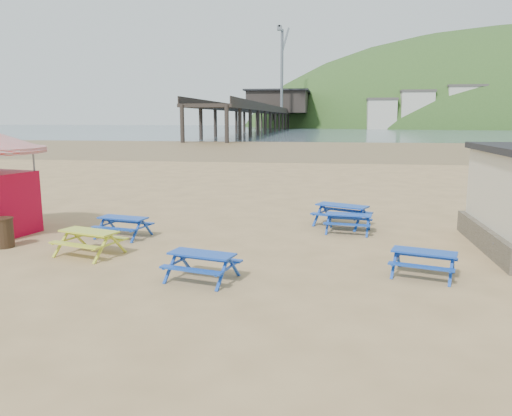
% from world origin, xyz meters
% --- Properties ---
extents(ground, '(400.00, 400.00, 0.00)m').
position_xyz_m(ground, '(0.00, 0.00, 0.00)').
color(ground, tan).
rests_on(ground, ground).
extents(wet_sand, '(400.00, 400.00, 0.00)m').
position_xyz_m(wet_sand, '(0.00, 55.00, 0.00)').
color(wet_sand, olive).
rests_on(wet_sand, ground).
extents(sea, '(400.00, 400.00, 0.00)m').
position_xyz_m(sea, '(0.00, 170.00, 0.01)').
color(sea, '#495B68').
rests_on(sea, ground).
extents(picnic_table_blue_a, '(1.86, 1.61, 0.69)m').
position_xyz_m(picnic_table_blue_a, '(-4.61, 0.86, 0.34)').
color(picnic_table_blue_a, '#123AA9').
rests_on(picnic_table_blue_a, ground).
extents(picnic_table_blue_b, '(2.34, 2.17, 0.79)m').
position_xyz_m(picnic_table_blue_b, '(2.71, 3.79, 0.39)').
color(picnic_table_blue_b, '#123AA9').
rests_on(picnic_table_blue_b, ground).
extents(picnic_table_blue_c, '(1.75, 1.49, 0.66)m').
position_xyz_m(picnic_table_blue_c, '(2.91, 2.67, 0.33)').
color(picnic_table_blue_c, '#123AA9').
rests_on(picnic_table_blue_c, ground).
extents(picnic_table_blue_d, '(1.91, 1.68, 0.69)m').
position_xyz_m(picnic_table_blue_d, '(-0.85, -3.15, 0.34)').
color(picnic_table_blue_d, '#123AA9').
rests_on(picnic_table_blue_d, ground).
extents(picnic_table_blue_e, '(1.86, 1.66, 0.65)m').
position_xyz_m(picnic_table_blue_e, '(4.62, -2.04, 0.33)').
color(picnic_table_blue_e, '#123AA9').
rests_on(picnic_table_blue_e, ground).
extents(picnic_table_yellow, '(2.07, 1.85, 0.73)m').
position_xyz_m(picnic_table_yellow, '(-4.69, -1.40, 0.37)').
color(picnic_table_yellow, gold).
rests_on(picnic_table_yellow, ground).
extents(litter_bin, '(0.64, 0.64, 0.93)m').
position_xyz_m(litter_bin, '(-7.73, -0.96, 0.47)').
color(litter_bin, '#372817').
rests_on(litter_bin, ground).
extents(pier, '(24.00, 220.00, 39.29)m').
position_xyz_m(pier, '(-17.99, 178.23, 5.46)').
color(pier, black).
rests_on(pier, ground).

